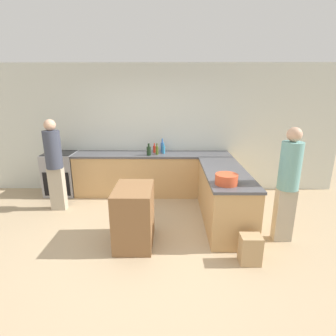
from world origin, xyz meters
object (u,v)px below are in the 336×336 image
paper_bag (250,249)px  wine_bottle_dark (149,151)px  island_table (134,216)px  person_by_range (54,161)px  olive_oil_bottle (157,150)px  person_at_peninsula (288,181)px  hot_sauce_bottle (154,149)px  water_bottle_blue (162,147)px  dish_soap_bottle (164,149)px  mixing_bowl (226,179)px  range_oven (62,173)px

paper_bag → wine_bottle_dark: bearing=123.2°
island_table → person_by_range: size_ratio=0.51×
person_by_range → wine_bottle_dark: bearing=20.9°
paper_bag → olive_oil_bottle: bearing=119.4°
island_table → person_at_peninsula: person_at_peninsula is taller
hot_sauce_bottle → paper_bag: bearing=-61.2°
water_bottle_blue → person_by_range: 2.13m
olive_oil_bottle → paper_bag: (1.30, -2.31, -0.79)m
hot_sauce_bottle → dish_soap_bottle: 0.21m
island_table → mixing_bowl: mixing_bowl is taller
olive_oil_bottle → paper_bag: 2.77m
paper_bag → mixing_bowl: bearing=115.7°
mixing_bowl → hot_sauce_bottle: hot_sauce_bottle is taller
range_oven → dish_soap_bottle: (2.19, 0.02, 0.53)m
island_table → person_at_peninsula: size_ratio=0.51×
water_bottle_blue → person_at_peninsula: bearing=-46.6°
range_oven → wine_bottle_dark: bearing=-4.7°
hot_sauce_bottle → dish_soap_bottle: (0.20, -0.08, 0.01)m
range_oven → wine_bottle_dark: wine_bottle_dark is taller
range_oven → person_at_peninsula: size_ratio=0.54×
island_table → mixing_bowl: 1.40m
range_oven → hot_sauce_bottle: 2.06m
island_table → hot_sauce_bottle: 2.09m
dish_soap_bottle → person_by_range: (-1.95, -0.80, -0.05)m
mixing_bowl → person_at_peninsula: size_ratio=0.19×
hot_sauce_bottle → water_bottle_blue: size_ratio=0.68×
wine_bottle_dark → island_table: bearing=-92.6°
person_by_range → range_oven: bearing=107.0°
mixing_bowl → person_by_range: size_ratio=0.19×
wine_bottle_dark → range_oven: bearing=175.3°
mixing_bowl → paper_bag: mixing_bowl is taller
range_oven → island_table: 2.64m
olive_oil_bottle → person_at_peninsula: person_at_peninsula is taller
dish_soap_bottle → person_at_peninsula: bearing=-45.5°
wine_bottle_dark → water_bottle_blue: 0.39m
dish_soap_bottle → olive_oil_bottle: 0.17m
mixing_bowl → paper_bag: (0.25, -0.51, -0.77)m
olive_oil_bottle → person_at_peninsula: (1.94, -1.74, -0.06)m
dish_soap_bottle → island_table: bearing=-101.0°
water_bottle_blue → olive_oil_bottle: 0.23m
person_at_peninsula → paper_bag: 1.13m
mixing_bowl → wine_bottle_dark: size_ratio=1.29×
dish_soap_bottle → olive_oil_bottle: (-0.14, -0.10, 0.01)m
dish_soap_bottle → person_by_range: 2.11m
water_bottle_blue → person_by_range: person_by_range is taller
island_table → paper_bag: (1.54, -0.47, -0.23)m
person_at_peninsula → person_by_range: bearing=164.7°
dish_soap_bottle → range_oven: bearing=-179.6°
island_table → wine_bottle_dark: 1.85m
island_table → dish_soap_bottle: size_ratio=3.98×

